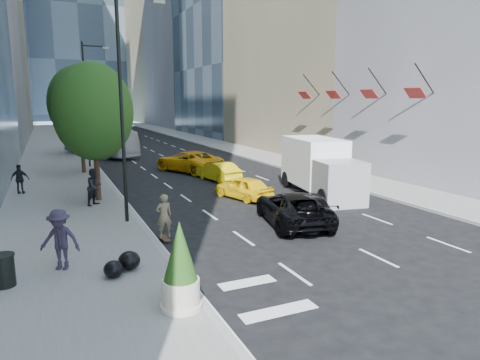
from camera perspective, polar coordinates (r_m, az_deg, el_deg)
name	(u,v)px	position (r m, az deg, el deg)	size (l,w,h in m)	color
ground	(296,231)	(18.82, 7.43, -6.73)	(160.00, 160.00, 0.00)	black
sidewalk_left	(56,157)	(45.60, -23.38, 2.80)	(6.00, 120.00, 0.15)	slate
sidewalk_right	(234,148)	(49.59, -0.86, 4.23)	(4.00, 120.00, 0.15)	slate
tower_right_far	(172,24)	(119.16, -9.05, 19.86)	(20.00, 24.00, 50.00)	#766E52
lamp_near	(125,95)	(19.52, -15.08, 10.94)	(2.13, 0.22, 10.00)	black
lamp_far	(88,97)	(37.40, -19.63, 10.36)	(2.13, 0.22, 10.00)	black
tree_near	(93,112)	(24.38, -18.97, 8.61)	(4.20, 4.20, 7.46)	black
tree_mid	(79,104)	(34.34, -20.62, 9.50)	(4.50, 4.50, 7.99)	black
tree_far	(71,110)	(47.33, -21.64, 8.71)	(3.90, 3.90, 6.92)	black
traffic_signal	(75,112)	(55.37, -21.19, 8.51)	(2.48, 0.53, 5.20)	black
facade_flags	(352,92)	(32.31, 14.69, 11.34)	(1.85, 13.30, 2.05)	black
skateboarder	(164,219)	(17.42, -10.10, -5.15)	(0.66, 0.43, 1.80)	#736348
black_sedan_lincoln	(293,208)	(19.67, 7.02, -3.71)	(2.46, 5.33, 1.48)	black
black_sedan_mercedes	(307,207)	(20.08, 8.90, -3.62)	(1.93, 4.74, 1.38)	black
taxi_a	(244,188)	(24.45, 0.50, -1.02)	(1.54, 3.83, 1.31)	yellow
taxi_b	(218,171)	(29.95, -2.90, 1.15)	(1.41, 4.04, 1.33)	yellow
taxi_c	(189,161)	(34.08, -6.87, 2.51)	(2.74, 5.95, 1.65)	#F3A50C
taxi_d	(195,162)	(34.80, -6.02, 2.45)	(1.90, 4.67, 1.35)	yellow
city_bus	(100,142)	(45.47, -18.20, 4.87)	(2.44, 10.43, 2.90)	silver
box_truck	(320,167)	(25.74, 10.61, 1.72)	(3.67, 7.25, 3.31)	white
pedestrian_a	(95,187)	(23.55, -18.83, -0.87)	(0.95, 0.74, 1.95)	black
pedestrian_b	(20,179)	(28.18, -27.28, 0.11)	(1.02, 0.42, 1.74)	black
pedestrian_c	(60,240)	(15.07, -22.88, -7.34)	(1.29, 0.74, 2.00)	#2A2233
trash_can	(4,271)	(14.64, -28.99, -10.58)	(0.62, 0.62, 0.94)	black
planter_shrub	(180,267)	(11.50, -7.94, -11.43)	(0.99, 0.99, 2.39)	beige
garbage_bags	(123,264)	(14.38, -15.32, -10.74)	(1.22, 1.18, 0.60)	black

